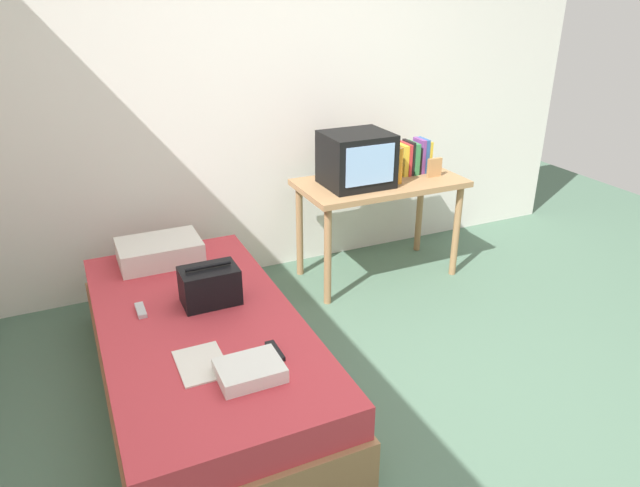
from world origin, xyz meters
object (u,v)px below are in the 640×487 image
Objects in this scene: picture_frame at (434,168)px; folded_towel at (250,370)px; remote_dark at (275,351)px; bed at (202,354)px; pillow at (160,251)px; magazine at (201,364)px; remote_silver at (141,310)px; handbag at (210,285)px; water_bottle at (398,166)px; book_row at (413,157)px; tv at (356,159)px; desk at (380,193)px.

folded_towel is at bearing -144.98° from picture_frame.
picture_frame is 2.05m from remote_dark.
bed is 0.81m from pillow.
bed is 0.46m from magazine.
pillow is at bearing 69.94° from remote_silver.
picture_frame reaches higher than remote_dark.
handbag is 0.37m from remote_silver.
remote_dark is (-1.34, -1.14, -0.41)m from water_bottle.
book_row reaches higher than handbag.
bed is at bearing 118.78° from remote_dark.
book_row is (0.23, 0.16, -0.01)m from water_bottle.
remote_silver is at bearing 106.84° from magazine.
handbag reaches higher than bed.
magazine reaches higher than bed.
remote_dark is 1.08× the size of remote_silver.
handbag is 1.07× the size of folded_towel.
magazine is 0.34m from remote_dark.
handbag is (-1.71, -0.72, -0.31)m from book_row.
tv reaches higher than picture_frame.
remote_silver is 0.51× the size of folded_towel.
tv is 0.90× the size of pillow.
desk is 8.06× the size of remote_silver.
pillow is (-1.56, -0.03, -0.14)m from desk.
water_bottle is 1.60× the size of remote_dark.
picture_frame is at bearing -59.67° from book_row.
tv is 1.42m from pillow.
remote_dark is at bearing -145.14° from picture_frame.
bed is 1.67m from tv.
picture_frame is (0.39, -0.09, 0.16)m from desk.
book_row is 1.57× the size of remote_dark.
handbag is at bearing 53.20° from bed.
water_bottle is 1.62m from handbag.
picture_frame is at bearing -12.30° from desk.
book_row reaches higher than picture_frame.
water_bottle reaches higher than picture_frame.
remote_silver reaches higher than magazine.
magazine is at bearing -91.67° from pillow.
remote_dark is at bearing -51.56° from remote_silver.
tv is 0.52m from book_row.
picture_frame is 2.30m from magazine.
tv is 0.61m from picture_frame.
book_row is 2.31m from magazine.
remote_silver is (-1.85, -0.50, -0.41)m from water_bottle.
book_row is at bearing 120.33° from picture_frame.
pillow is at bearing -178.85° from desk.
handbag is (0.10, 0.14, 0.32)m from bed.
magazine is (-1.99, -1.10, -0.36)m from picture_frame.
folded_towel is (0.14, -1.33, -0.03)m from pillow.
bed is 0.36m from handbag.
tv is (1.31, 0.77, 0.70)m from bed.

